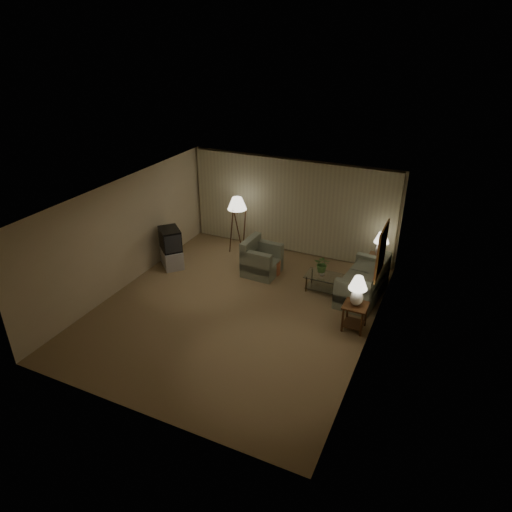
# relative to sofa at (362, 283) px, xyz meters

# --- Properties ---
(ground) EXTENTS (7.00, 7.00, 0.00)m
(ground) POSITION_rel_sofa_xyz_m (-2.50, -1.75, -0.37)
(ground) COLOR #947752
(ground) RESTS_ON ground
(room_shell) EXTENTS (6.04, 7.02, 2.72)m
(room_shell) POSITION_rel_sofa_xyz_m (-2.48, -0.24, 1.38)
(room_shell) COLOR beige
(room_shell) RESTS_ON ground
(sofa) EXTENTS (1.83, 1.15, 0.74)m
(sofa) POSITION_rel_sofa_xyz_m (0.00, 0.00, 0.00)
(sofa) COLOR gray
(sofa) RESTS_ON ground
(armchair) EXTENTS (0.95, 0.91, 0.75)m
(armchair) POSITION_rel_sofa_xyz_m (-2.65, 0.06, 0.01)
(armchair) COLOR gray
(armchair) RESTS_ON ground
(side_table_near) EXTENTS (0.50, 0.50, 0.60)m
(side_table_near) POSITION_rel_sofa_xyz_m (0.15, -1.35, 0.04)
(side_table_near) COLOR #371D0F
(side_table_near) RESTS_ON ground
(side_table_far) EXTENTS (0.55, 0.46, 0.60)m
(side_table_far) POSITION_rel_sofa_xyz_m (0.15, 1.15, 0.03)
(side_table_far) COLOR #371D0F
(side_table_far) RESTS_ON ground
(table_lamp_near) EXTENTS (0.39, 0.39, 0.68)m
(table_lamp_near) POSITION_rel_sofa_xyz_m (0.15, -1.35, 0.63)
(table_lamp_near) COLOR white
(table_lamp_near) RESTS_ON side_table_near
(table_lamp_far) EXTENTS (0.38, 0.38, 0.65)m
(table_lamp_far) POSITION_rel_sofa_xyz_m (0.15, 1.15, 0.61)
(table_lamp_far) COLOR white
(table_lamp_far) RESTS_ON side_table_far
(coffee_table) EXTENTS (1.07, 0.58, 0.41)m
(coffee_table) POSITION_rel_sofa_xyz_m (-0.83, -0.10, -0.10)
(coffee_table) COLOR silver
(coffee_table) RESTS_ON ground
(tv_cabinet) EXTENTS (1.26, 1.26, 0.50)m
(tv_cabinet) POSITION_rel_sofa_xyz_m (-5.05, -0.56, -0.12)
(tv_cabinet) COLOR #B4B4B7
(tv_cabinet) RESTS_ON ground
(crt_tv) EXTENTS (1.16, 1.16, 0.58)m
(crt_tv) POSITION_rel_sofa_xyz_m (-5.05, -0.56, 0.42)
(crt_tv) COLOR black
(crt_tv) RESTS_ON tv_cabinet
(floor_lamp) EXTENTS (0.53, 0.53, 1.65)m
(floor_lamp) POSITION_rel_sofa_xyz_m (-3.81, 0.96, 0.49)
(floor_lamp) COLOR #371D0F
(floor_lamp) RESTS_ON ground
(ottoman) EXTENTS (0.71, 0.71, 0.37)m
(ottoman) POSITION_rel_sofa_xyz_m (-2.47, 0.18, -0.19)
(ottoman) COLOR #A55638
(ottoman) RESTS_ON ground
(vase) EXTENTS (0.16, 0.16, 0.14)m
(vase) POSITION_rel_sofa_xyz_m (-0.98, -0.10, 0.11)
(vase) COLOR white
(vase) RESTS_ON coffee_table
(flowers) EXTENTS (0.42, 0.38, 0.42)m
(flowers) POSITION_rel_sofa_xyz_m (-0.98, -0.10, 0.39)
(flowers) COLOR #497A36
(flowers) RESTS_ON vase
(book) EXTENTS (0.17, 0.22, 0.02)m
(book) POSITION_rel_sofa_xyz_m (-0.58, -0.20, 0.05)
(book) COLOR olive
(book) RESTS_ON coffee_table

